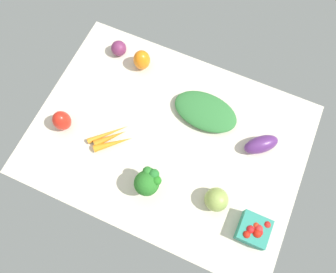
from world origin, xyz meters
TOP-DOWN VIEW (x-y plane):
  - tablecloth at (0.00, 0.00)cm, footprint 104.00×76.00cm
  - broccoli_head at (1.34, -20.11)cm, footprint 9.22×9.84cm
  - heirloom_tomato_green at (25.42, -15.47)cm, footprint 8.50×8.50cm
  - carrot_bunch at (-19.70, -9.56)cm, footprint 16.99×15.63cm
  - bell_pepper_orange at (-23.10, 25.45)cm, footprint 7.45×7.45cm
  - leafy_greens_clump at (9.21, 15.53)cm, footprint 26.59×16.95cm
  - eggplant at (33.42, 10.92)cm, footprint 14.33×13.70cm
  - red_onion_center at (-34.92, 27.40)cm, footprint 6.44×6.44cm
  - berry_basket at (41.02, -19.71)cm, footprint 10.17×10.17cm
  - bell_pepper_red at (-39.18, -11.50)cm, footprint 9.66×9.66cm

SIDE VIEW (x-z plane):
  - tablecloth at x=0.00cm, z-range 0.00..2.00cm
  - carrot_bunch at x=-19.70cm, z-range 1.91..4.77cm
  - leafy_greens_clump at x=9.21cm, z-range 2.00..6.51cm
  - eggplant at x=33.42cm, z-range 2.00..8.38cm
  - red_onion_center at x=-34.92cm, z-range 2.00..8.44cm
  - berry_basket at x=41.02cm, z-range 1.87..8.99cm
  - heirloom_tomato_green at x=25.42cm, z-range 2.00..10.50cm
  - bell_pepper_orange at x=-23.10cm, z-range 2.00..11.08cm
  - bell_pepper_red at x=-39.18cm, z-range 2.00..11.48cm
  - broccoli_head at x=1.34cm, z-range 3.70..16.01cm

